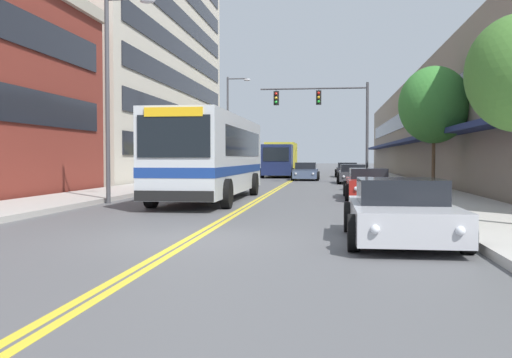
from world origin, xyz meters
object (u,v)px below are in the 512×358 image
at_px(car_red_parked_right_far, 368,184).
at_px(car_slate_blue_moving_lead, 306,172).
at_px(car_beige_moving_second, 306,171).
at_px(box_truck, 280,159).
at_px(car_navy_parked_left_near, 209,176).
at_px(car_white_parked_left_mid, 239,171).
at_px(street_tree_right_mid, 434,105).
at_px(fire_hydrant, 419,190).
at_px(car_silver_parked_right_foreground, 400,212).
at_px(car_dark_grey_parked_right_mid, 353,174).
at_px(traffic_signal_mast, 330,111).
at_px(street_lamp_left_near, 114,81).
at_px(city_bus, 212,154).
at_px(car_charcoal_parked_right_end, 347,170).
at_px(street_lamp_left_far, 231,119).

xyz_separation_m(car_red_parked_right_far, car_slate_blue_moving_lead, (-3.40, 19.16, 0.02)).
height_order(car_beige_moving_second, box_truck, box_truck).
xyz_separation_m(car_navy_parked_left_near, car_white_parked_left_mid, (-0.00, 11.29, 0.05)).
bearing_deg(street_tree_right_mid, car_navy_parked_left_near, 151.78).
bearing_deg(car_white_parked_left_mid, street_tree_right_mid, -55.84).
bearing_deg(box_truck, car_beige_moving_second, 7.44).
relative_size(car_white_parked_left_mid, street_tree_right_mid, 0.84).
bearing_deg(fire_hydrant, car_silver_parked_right_foreground, -100.91).
height_order(car_dark_grey_parked_right_mid, traffic_signal_mast, traffic_signal_mast).
distance_m(traffic_signal_mast, street_lamp_left_near, 19.18).
distance_m(city_bus, car_dark_grey_parked_right_mid, 16.95).
height_order(car_charcoal_parked_right_end, street_lamp_left_far, street_lamp_left_far).
xyz_separation_m(car_silver_parked_right_foreground, street_lamp_left_near, (-9.31, 8.38, 3.91)).
height_order(car_white_parked_left_mid, street_tree_right_mid, street_tree_right_mid).
xyz_separation_m(car_navy_parked_left_near, traffic_signal_mast, (7.24, 3.84, 4.13)).
relative_size(car_slate_blue_moving_lead, car_beige_moving_second, 1.03).
relative_size(car_silver_parked_right_foreground, street_lamp_left_near, 0.60).
relative_size(car_beige_moving_second, box_truck, 0.53).
height_order(car_silver_parked_right_foreground, traffic_signal_mast, traffic_signal_mast).
bearing_deg(car_charcoal_parked_right_end, fire_hydrant, -86.91).
bearing_deg(street_lamp_left_near, street_lamp_left_far, 90.03).
bearing_deg(box_truck, street_lamp_left_near, -96.85).
relative_size(car_white_parked_left_mid, traffic_signal_mast, 0.68).
bearing_deg(car_navy_parked_left_near, street_lamp_left_near, -92.53).
relative_size(street_lamp_left_near, street_lamp_left_far, 0.94).
bearing_deg(street_lamp_left_near, traffic_signal_mast, 65.86).
bearing_deg(car_charcoal_parked_right_end, city_bus, -102.20).
bearing_deg(city_bus, car_navy_parked_left_near, 102.83).
xyz_separation_m(car_white_parked_left_mid, car_slate_blue_moving_lead, (5.44, -2.05, -0.03)).
bearing_deg(car_dark_grey_parked_right_mid, traffic_signal_mast, -162.05).
height_order(car_silver_parked_right_foreground, street_lamp_left_near, street_lamp_left_near).
relative_size(car_charcoal_parked_right_end, traffic_signal_mast, 0.69).
distance_m(car_white_parked_left_mid, car_slate_blue_moving_lead, 5.82).
bearing_deg(fire_hydrant, city_bus, 166.32).
height_order(city_bus, street_lamp_left_far, street_lamp_left_far).
xyz_separation_m(city_bus, car_navy_parked_left_near, (-2.60, 11.41, -1.26)).
relative_size(box_truck, street_lamp_left_far, 0.98).
relative_size(car_white_parked_left_mid, car_red_parked_right_far, 1.01).
bearing_deg(car_silver_parked_right_foreground, car_beige_moving_second, 95.35).
distance_m(car_silver_parked_right_foreground, car_beige_moving_second, 38.32).
bearing_deg(city_bus, fire_hydrant, -13.68).
height_order(city_bus, street_lamp_left_near, street_lamp_left_near).
xyz_separation_m(car_dark_grey_parked_right_mid, car_beige_moving_second, (-3.61, 11.78, -0.04)).
relative_size(street_lamp_left_far, fire_hydrant, 10.57).
height_order(car_red_parked_right_far, street_lamp_left_far, street_lamp_left_far).
bearing_deg(fire_hydrant, box_truck, 104.35).
bearing_deg(street_tree_right_mid, car_slate_blue_moving_lead, 112.80).
bearing_deg(car_charcoal_parked_right_end, street_tree_right_mid, -82.03).
bearing_deg(car_slate_blue_moving_lead, car_navy_parked_left_near, -120.50).
distance_m(box_truck, street_tree_right_mid, 24.21).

